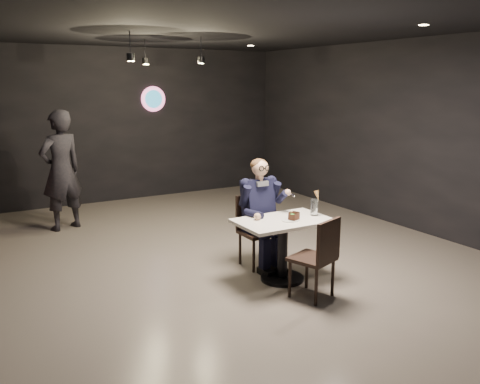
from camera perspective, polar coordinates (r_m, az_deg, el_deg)
floor at (r=6.53m, az=-1.91°, el=-8.66°), size 9.00×9.00×0.00m
wall_sign at (r=10.53m, az=-9.72°, el=10.26°), size 0.50×0.06×0.50m
pendant_lights at (r=7.95m, az=-9.13°, el=16.05°), size 1.40×1.20×0.36m
main_table at (r=6.10m, az=4.80°, el=-6.50°), size 1.10×0.70×0.75m
chair_far at (r=6.51m, az=2.06°, el=-4.46°), size 0.42×0.46×0.92m
chair_near at (r=5.65m, az=8.08°, el=-7.22°), size 0.55×0.57×0.92m
seated_man at (r=6.44m, az=2.08°, el=-2.24°), size 0.60×0.80×1.44m
dessert_plate at (r=5.95m, az=5.67°, el=-3.17°), size 0.20×0.20×0.01m
cake_slice at (r=5.95m, az=6.08°, el=-2.71°), size 0.14×0.12×0.08m
mint_leaf at (r=5.88m, az=5.96°, el=-2.47°), size 0.07×0.04×0.01m
sundae_glass at (r=6.19m, az=8.32°, el=-1.71°), size 0.09×0.09×0.20m
wafer_cone at (r=6.17m, az=8.68°, el=-0.41°), size 0.08×0.08×0.13m
passerby at (r=8.54m, az=-19.44°, el=2.30°), size 0.81×0.67×1.92m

